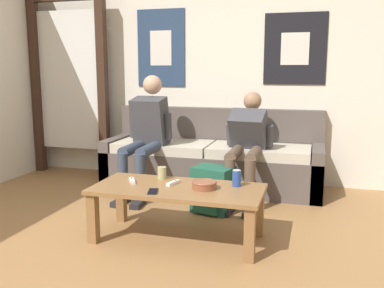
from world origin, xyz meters
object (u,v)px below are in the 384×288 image
at_px(coffee_table, 178,196).
at_px(ceramic_bowl, 204,184).
at_px(person_seated_adult, 146,131).
at_px(backpack, 213,190).
at_px(game_controller_near_right, 173,183).
at_px(pillar_candle, 162,173).
at_px(person_seated_teen, 247,142).
at_px(game_controller_near_left, 132,181).
at_px(couch, 212,161).
at_px(cell_phone, 153,191).
at_px(drink_can_blue, 237,178).

relative_size(coffee_table, ceramic_bowl, 6.82).
distance_m(person_seated_adult, backpack, 1.00).
bearing_deg(ceramic_bowl, game_controller_near_right, 169.37).
bearing_deg(ceramic_bowl, pillar_candle, 155.00).
distance_m(person_seated_teen, game_controller_near_left, 1.32).
distance_m(couch, cell_phone, 1.68).
relative_size(person_seated_adult, game_controller_near_right, 8.17).
bearing_deg(game_controller_near_right, cell_phone, -107.42).
height_order(game_controller_near_left, game_controller_near_right, same).
distance_m(couch, drink_can_blue, 1.46).
xyz_separation_m(drink_can_blue, game_controller_near_right, (-0.47, -0.09, -0.05)).
xyz_separation_m(person_seated_teen, game_controller_near_left, (-0.72, -1.10, -0.16)).
height_order(person_seated_adult, backpack, person_seated_adult).
xyz_separation_m(coffee_table, cell_phone, (-0.13, -0.17, 0.07)).
relative_size(couch, drink_can_blue, 18.74).
distance_m(ceramic_bowl, game_controller_near_left, 0.58).
relative_size(backpack, game_controller_near_left, 2.89).
distance_m(couch, game_controller_near_left, 1.50).
xyz_separation_m(pillar_candle, game_controller_near_right, (0.14, -0.14, -0.04)).
height_order(person_seated_teen, cell_phone, person_seated_teen).
bearing_deg(couch, person_seated_adult, -145.56).
height_order(person_seated_adult, pillar_candle, person_seated_adult).
xyz_separation_m(couch, game_controller_near_right, (0.04, -1.44, 0.13)).
relative_size(couch, person_seated_teen, 2.23).
bearing_deg(game_controller_near_left, pillar_candle, 41.53).
bearing_deg(game_controller_near_left, game_controller_near_right, 4.85).
bearing_deg(backpack, cell_phone, -105.25).
xyz_separation_m(couch, drink_can_blue, (0.51, -1.35, 0.18)).
xyz_separation_m(coffee_table, game_controller_near_right, (-0.06, 0.06, 0.08)).
bearing_deg(person_seated_adult, backpack, -27.05).
height_order(person_seated_teen, backpack, person_seated_teen).
distance_m(couch, game_controller_near_right, 1.44).
relative_size(ceramic_bowl, pillar_candle, 1.71).
bearing_deg(game_controller_near_right, coffee_table, -48.74).
bearing_deg(pillar_candle, drink_can_blue, -4.86).
distance_m(backpack, pillar_candle, 0.63).
height_order(person_seated_adult, drink_can_blue, person_seated_adult).
relative_size(couch, person_seated_adult, 1.93).
relative_size(person_seated_adult, pillar_candle, 11.11).
xyz_separation_m(backpack, ceramic_bowl, (0.10, -0.67, 0.24)).
distance_m(person_seated_adult, pillar_candle, 1.04).
bearing_deg(person_seated_teen, ceramic_bowl, -96.91).
distance_m(person_seated_teen, pillar_candle, 1.08).
bearing_deg(game_controller_near_left, person_seated_teen, 56.77).
bearing_deg(cell_phone, ceramic_bowl, 29.52).
distance_m(person_seated_teen, ceramic_bowl, 1.14).
xyz_separation_m(drink_can_blue, cell_phone, (-0.55, -0.32, -0.06)).
xyz_separation_m(couch, coffee_table, (0.10, -1.50, 0.06)).
xyz_separation_m(coffee_table, game_controller_near_left, (-0.38, 0.04, 0.08)).
bearing_deg(backpack, ceramic_bowl, -81.84).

